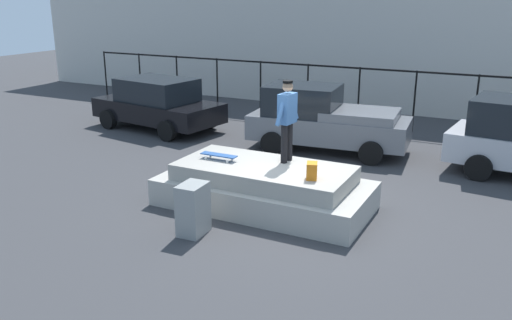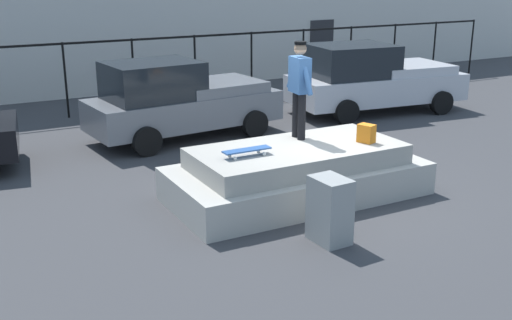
% 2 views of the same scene
% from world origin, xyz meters
% --- Properties ---
extents(ground_plane, '(60.00, 60.00, 0.00)m').
position_xyz_m(ground_plane, '(0.00, 0.00, 0.00)').
color(ground_plane, '#38383A').
extents(concrete_ledge, '(4.43, 2.14, 0.91)m').
position_xyz_m(concrete_ledge, '(-0.55, -0.07, 0.42)').
color(concrete_ledge, '#ADA89E').
rests_on(concrete_ledge, ground_plane).
extents(skateboarder, '(0.28, 0.92, 1.72)m').
position_xyz_m(skateboarder, '(-0.25, 0.39, 1.91)').
color(skateboarder, black).
rests_on(skateboarder, concrete_ledge).
extents(skateboard, '(0.82, 0.23, 0.12)m').
position_xyz_m(skateboard, '(-1.59, -0.16, 1.01)').
color(skateboard, '#264C8C').
rests_on(skateboard, concrete_ledge).
extents(backpack, '(0.28, 0.33, 0.32)m').
position_xyz_m(backpack, '(0.64, -0.42, 1.07)').
color(backpack, orange).
rests_on(backpack, concrete_ledge).
extents(car_black_sedan_near, '(4.62, 2.66, 1.67)m').
position_xyz_m(car_black_sedan_near, '(-6.71, 4.49, 0.85)').
color(car_black_sedan_near, black).
rests_on(car_black_sedan_near, ground_plane).
extents(car_grey_pickup_mid, '(4.59, 2.30, 1.85)m').
position_xyz_m(car_grey_pickup_mid, '(-0.93, 4.52, 0.92)').
color(car_grey_pickup_mid, slate).
rests_on(car_grey_pickup_mid, ground_plane).
extents(utility_box, '(0.47, 0.62, 0.98)m').
position_xyz_m(utility_box, '(-1.13, -1.89, 0.49)').
color(utility_box, gray).
rests_on(utility_box, ground_plane).
extents(fence_row, '(24.06, 0.06, 2.00)m').
position_xyz_m(fence_row, '(0.00, 7.89, 1.35)').
color(fence_row, black).
rests_on(fence_row, ground_plane).
extents(warehouse_building, '(35.72, 9.30, 5.41)m').
position_xyz_m(warehouse_building, '(0.00, 14.82, 2.72)').
color(warehouse_building, beige).
rests_on(warehouse_building, ground_plane).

